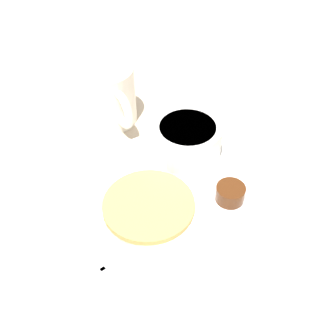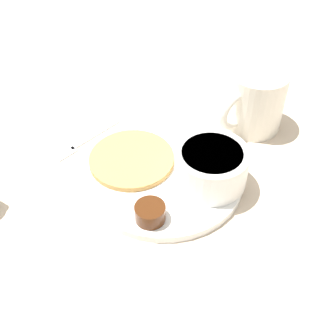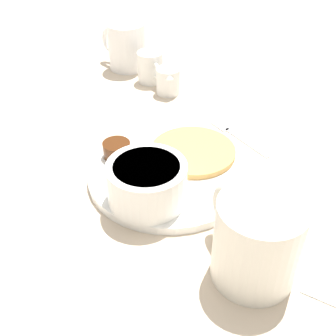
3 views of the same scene
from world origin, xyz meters
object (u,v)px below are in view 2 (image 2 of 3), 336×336
bowl (211,166)px  coffee_mug (254,101)px  plate (164,176)px  fork (81,143)px

bowl → coffee_mug: (0.17, -0.01, 0.01)m
plate → coffee_mug: 0.20m
plate → fork: size_ratio=1.81×
plate → bowl: size_ratio=2.25×
bowl → plate: bearing=105.8°
bowl → fork: bearing=93.1°
bowl → coffee_mug: 0.17m
coffee_mug → fork: bearing=127.5°
plate → fork: (0.01, 0.16, -0.00)m
coffee_mug → bowl: bearing=178.3°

